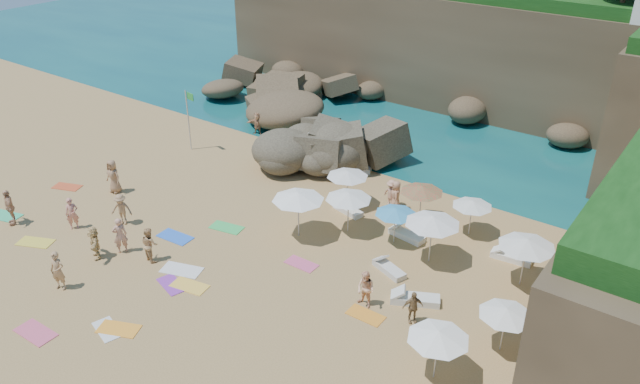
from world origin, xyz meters
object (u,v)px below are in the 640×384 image
Objects in this scene: person_stand_5 at (257,123)px; person_stand_6 at (120,235)px; person_stand_0 at (72,214)px; person_stand_3 at (413,307)px; flag_pole at (189,113)px; lounger_0 at (356,169)px; rock_outcrop at (322,160)px; person_stand_1 at (150,244)px; parasol_2 at (349,196)px; person_stand_2 at (391,193)px; parasol_0 at (329,130)px; person_stand_4 at (396,196)px; parasol_1 at (348,174)px.

person_stand_6 reaches higher than person_stand_5.
person_stand_3 is (17.18, 3.55, -0.12)m from person_stand_0.
flag_pole reaches higher than lounger_0.
rock_outcrop is 4.01× the size of lounger_0.
rock_outcrop is 13.48m from person_stand_1.
person_stand_6 is at bearing -59.95° from flag_pole.
person_stand_1 is 1.12× the size of person_stand_5.
parasol_2 is at bearing -82.23° from lounger_0.
person_stand_2 is (13.99, 0.99, -1.73)m from flag_pole.
rock_outcrop is 4.68× the size of person_stand_5.
parasol_0 is 6.57m from person_stand_4.
person_stand_1 reaches higher than lounger_0.
parasol_0 is 14.86m from person_stand_0.
parasol_1 is 1.46× the size of person_stand_5.
parasol_0 is 13.70m from person_stand_6.
person_stand_6 is (-13.51, -3.51, 0.18)m from person_stand_3.
rock_outcrop is at bearing 134.51° from parasol_2.
parasol_2 is 1.47× the size of person_stand_2.
person_stand_0 is 0.93× the size of person_stand_6.
person_stand_6 reaches higher than person_stand_4.
person_stand_4 is (0.37, -0.19, 0.06)m from person_stand_2.
flag_pole is 5.04m from person_stand_5.
flag_pole is at bearing -121.49° from person_stand_6.
parasol_1 reaches higher than rock_outcrop.
person_stand_4 is at bearing 3.18° from flag_pole.
flag_pole is 1.79× the size of parasol_1.
person_stand_4 is 0.93× the size of person_stand_6.
flag_pole reaches higher than parasol_1.
person_stand_2 is (6.40, -2.60, 0.78)m from rock_outcrop.
flag_pole is 1.72× the size of parasol_2.
rock_outcrop is at bearing 93.91° from person_stand_3.
person_stand_2 is 9.42m from person_stand_3.
lounger_0 is (-1.88, 3.82, -1.77)m from parasol_1.
person_stand_2 is at bearing 4.04° from flag_pole.
person_stand_6 is at bearing -128.78° from lounger_0.
person_stand_5 is at bearing 38.36° from person_stand_0.
person_stand_4 is at bearing -110.73° from person_stand_1.
parasol_2 reaches higher than parasol_1.
person_stand_4 is at bearing 170.99° from person_stand_6.
parasol_2 is 1.36× the size of person_stand_1.
person_stand_0 is (-11.27, -7.82, -1.14)m from parasol_2.
flag_pole reaches higher than parasol_2.
parasol_0 is 13.16m from person_stand_1.
rock_outcrop is 7.37m from person_stand_4.
person_stand_1 is 12.29m from person_stand_3.
person_stand_6 is at bearing 66.61° from person_stand_2.
rock_outcrop is at bearing 138.82° from parasol_1.
person_stand_1 reaches higher than rock_outcrop.
person_stand_3 is at bearing -35.85° from parasol_2.
person_stand_3 is (5.92, -4.27, -1.26)m from parasol_2.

